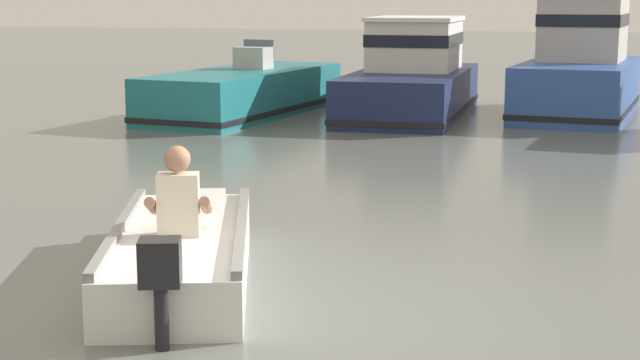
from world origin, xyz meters
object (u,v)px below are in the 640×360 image
(moored_boat_navy, at_px, (412,79))
(moored_boat_blue, at_px, (580,70))
(rowboat_with_person, at_px, (182,251))
(moored_boat_teal, at_px, (244,93))

(moored_boat_navy, distance_m, moored_boat_blue, 3.35)
(rowboat_with_person, height_order, moored_boat_blue, moored_boat_blue)
(moored_boat_teal, relative_size, moored_boat_navy, 1.06)
(rowboat_with_person, bearing_deg, moored_boat_teal, 107.43)
(moored_boat_navy, bearing_deg, moored_boat_blue, 14.82)
(moored_boat_navy, bearing_deg, rowboat_with_person, -88.68)
(rowboat_with_person, distance_m, moored_boat_navy, 12.16)
(rowboat_with_person, xyz_separation_m, moored_boat_blue, (2.96, 13.00, 0.66))
(rowboat_with_person, distance_m, moored_boat_teal, 11.80)
(moored_boat_navy, bearing_deg, moored_boat_teal, -164.76)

